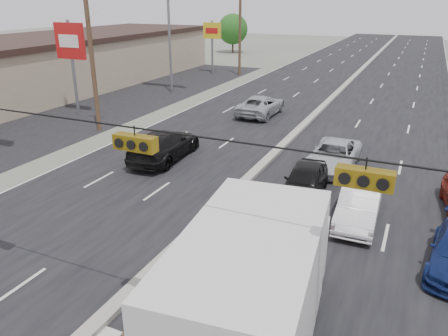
{
  "coord_description": "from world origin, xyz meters",
  "views": [
    {
      "loc": [
        7.19,
        -7.69,
        8.51
      ],
      "look_at": [
        0.54,
        6.95,
        2.2
      ],
      "focal_mm": 35.0,
      "sensor_mm": 36.0,
      "label": 1
    }
  ],
  "objects_px": {
    "box_truck": "(255,293)",
    "oncoming_far": "(261,105)",
    "queue_car_b": "(359,205)",
    "pole_sign_mid": "(70,46)",
    "pole_sign_far": "(212,35)",
    "red_sedan": "(254,224)",
    "queue_car_c": "(334,156)",
    "oncoming_near": "(164,145)",
    "tree_left_far": "(233,29)",
    "queue_car_a": "(305,181)",
    "utility_pole_left_c": "(240,30)",
    "utility_pole_left_b": "(91,54)"
  },
  "relations": [
    {
      "from": "queue_car_b",
      "to": "utility_pole_left_c",
      "type": "bearing_deg",
      "value": 118.8
    },
    {
      "from": "pole_sign_mid",
      "to": "tree_left_far",
      "type": "bearing_deg",
      "value": 96.79
    },
    {
      "from": "box_truck",
      "to": "queue_car_b",
      "type": "bearing_deg",
      "value": 75.6
    },
    {
      "from": "red_sedan",
      "to": "utility_pole_left_b",
      "type": "bearing_deg",
      "value": 150.34
    },
    {
      "from": "queue_car_a",
      "to": "pole_sign_mid",
      "type": "bearing_deg",
      "value": 155.49
    },
    {
      "from": "tree_left_far",
      "to": "red_sedan",
      "type": "xyz_separation_m",
      "value": [
        24.34,
        -54.29,
        -3.02
      ]
    },
    {
      "from": "utility_pole_left_b",
      "to": "queue_car_c",
      "type": "distance_m",
      "value": 16.6
    },
    {
      "from": "utility_pole_left_c",
      "to": "pole_sign_far",
      "type": "xyz_separation_m",
      "value": [
        -3.5,
        -0.0,
        -0.7
      ]
    },
    {
      "from": "box_truck",
      "to": "oncoming_near",
      "type": "distance_m",
      "value": 15.22
    },
    {
      "from": "pole_sign_far",
      "to": "tree_left_far",
      "type": "distance_m",
      "value": 20.89
    },
    {
      "from": "utility_pole_left_b",
      "to": "queue_car_a",
      "type": "height_order",
      "value": "utility_pole_left_b"
    },
    {
      "from": "tree_left_far",
      "to": "pole_sign_mid",
      "type": "bearing_deg",
      "value": -83.21
    },
    {
      "from": "pole_sign_mid",
      "to": "oncoming_near",
      "type": "xyz_separation_m",
      "value": [
        11.6,
        -6.03,
        -4.3
      ]
    },
    {
      "from": "box_truck",
      "to": "pole_sign_far",
      "type": "bearing_deg",
      "value": 111.22
    },
    {
      "from": "red_sedan",
      "to": "oncoming_far",
      "type": "xyz_separation_m",
      "value": [
        -6.2,
        17.77,
        0.06
      ]
    },
    {
      "from": "queue_car_c",
      "to": "oncoming_far",
      "type": "distance_m",
      "value": 11.62
    },
    {
      "from": "utility_pole_left_c",
      "to": "box_truck",
      "type": "xyz_separation_m",
      "value": [
        16.85,
        -39.65,
        -3.09
      ]
    },
    {
      "from": "box_truck",
      "to": "queue_car_b",
      "type": "distance_m",
      "value": 8.73
    },
    {
      "from": "utility_pole_left_b",
      "to": "queue_car_b",
      "type": "xyz_separation_m",
      "value": [
        18.12,
        -6.11,
        -4.39
      ]
    },
    {
      "from": "pole_sign_far",
      "to": "tree_left_far",
      "type": "height_order",
      "value": "tree_left_far"
    },
    {
      "from": "utility_pole_left_b",
      "to": "queue_car_a",
      "type": "xyz_separation_m",
      "value": [
        15.5,
        -4.53,
        -4.38
      ]
    },
    {
      "from": "red_sedan",
      "to": "queue_car_a",
      "type": "height_order",
      "value": "queue_car_a"
    },
    {
      "from": "red_sedan",
      "to": "oncoming_near",
      "type": "height_order",
      "value": "oncoming_near"
    },
    {
      "from": "pole_sign_mid",
      "to": "pole_sign_far",
      "type": "bearing_deg",
      "value": 87.4
    },
    {
      "from": "box_truck",
      "to": "oncoming_far",
      "type": "height_order",
      "value": "box_truck"
    },
    {
      "from": "tree_left_far",
      "to": "oncoming_near",
      "type": "distance_m",
      "value": 50.9
    },
    {
      "from": "pole_sign_mid",
      "to": "box_truck",
      "type": "bearing_deg",
      "value": -39.58
    },
    {
      "from": "pole_sign_mid",
      "to": "utility_pole_left_b",
      "type": "bearing_deg",
      "value": -33.69
    },
    {
      "from": "queue_car_a",
      "to": "queue_car_b",
      "type": "bearing_deg",
      "value": -34.83
    },
    {
      "from": "utility_pole_left_b",
      "to": "box_truck",
      "type": "relative_size",
      "value": 1.25
    },
    {
      "from": "utility_pole_left_b",
      "to": "oncoming_far",
      "type": "bearing_deg",
      "value": 44.45
    },
    {
      "from": "pole_sign_far",
      "to": "queue_car_a",
      "type": "distance_m",
      "value": 35.31
    },
    {
      "from": "utility_pole_left_c",
      "to": "box_truck",
      "type": "distance_m",
      "value": 43.19
    },
    {
      "from": "oncoming_near",
      "to": "tree_left_far",
      "type": "bearing_deg",
      "value": -74.33
    },
    {
      "from": "box_truck",
      "to": "oncoming_near",
      "type": "height_order",
      "value": "box_truck"
    },
    {
      "from": "queue_car_a",
      "to": "oncoming_far",
      "type": "relative_size",
      "value": 0.79
    },
    {
      "from": "utility_pole_left_b",
      "to": "oncoming_far",
      "type": "xyz_separation_m",
      "value": [
        8.64,
        8.48,
        -4.35
      ]
    },
    {
      "from": "pole_sign_mid",
      "to": "queue_car_a",
      "type": "height_order",
      "value": "pole_sign_mid"
    },
    {
      "from": "tree_left_far",
      "to": "queue_car_a",
      "type": "xyz_separation_m",
      "value": [
        25.0,
        -49.53,
        -2.99
      ]
    },
    {
      "from": "utility_pole_left_c",
      "to": "oncoming_near",
      "type": "height_order",
      "value": "utility_pole_left_c"
    },
    {
      "from": "box_truck",
      "to": "oncoming_near",
      "type": "xyz_separation_m",
      "value": [
        -9.75,
        11.62,
        -1.2
      ]
    },
    {
      "from": "red_sedan",
      "to": "oncoming_far",
      "type": "bearing_deg",
      "value": 111.62
    },
    {
      "from": "queue_car_b",
      "to": "oncoming_far",
      "type": "relative_size",
      "value": 0.8
    },
    {
      "from": "pole_sign_mid",
      "to": "box_truck",
      "type": "xyz_separation_m",
      "value": [
        21.35,
        -17.65,
        -3.1
      ]
    },
    {
      "from": "pole_sign_mid",
      "to": "queue_car_a",
      "type": "relative_size",
      "value": 1.63
    },
    {
      "from": "red_sedan",
      "to": "queue_car_c",
      "type": "bearing_deg",
      "value": 84.87
    },
    {
      "from": "queue_car_a",
      "to": "queue_car_c",
      "type": "height_order",
      "value": "queue_car_a"
    },
    {
      "from": "pole_sign_far",
      "to": "red_sedan",
      "type": "distance_m",
      "value": 39.07
    },
    {
      "from": "utility_pole_left_b",
      "to": "tree_left_far",
      "type": "distance_m",
      "value": 46.01
    },
    {
      "from": "utility_pole_left_c",
      "to": "red_sedan",
      "type": "distance_m",
      "value": 37.63
    }
  ]
}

